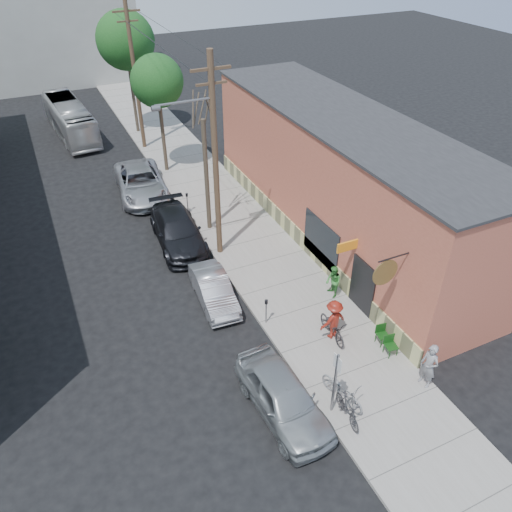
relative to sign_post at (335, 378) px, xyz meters
name	(u,v)px	position (x,y,z in m)	size (l,w,h in m)	color
ground	(217,339)	(-2.35, 5.21, -1.83)	(120.00, 120.00, 0.00)	black
sidewalk	(216,201)	(1.90, 16.21, -1.76)	(4.50, 58.00, 0.15)	gray
cafe_building	(340,179)	(6.64, 10.20, 1.47)	(6.60, 20.20, 6.61)	#B65943
end_cap_building	(35,18)	(-4.35, 47.21, 4.17)	(18.00, 8.00, 12.00)	#A0A19C
sign_post	(335,378)	(0.00, 0.00, 0.00)	(0.07, 0.45, 2.80)	slate
parking_meter_near	(266,308)	(-0.10, 5.10, -0.85)	(0.14, 0.14, 1.24)	slate
parking_meter_far	(187,200)	(-0.10, 15.51, -0.85)	(0.14, 0.14, 1.24)	slate
utility_pole_near	(214,157)	(0.04, 10.99, 3.58)	(3.57, 0.28, 10.00)	#503A28
utility_pole_far	(135,75)	(0.10, 26.19, 3.51)	(1.80, 0.28, 10.00)	#503A28
tree_bare	(206,177)	(0.45, 13.43, 1.42)	(0.24, 0.24, 6.21)	#44392C
tree_leafy_mid	(157,82)	(0.45, 21.65, 4.21)	(3.25, 3.25, 7.54)	#44392C
tree_leafy_far	(125,40)	(0.45, 29.53, 5.08)	(4.20, 4.20, 8.88)	#44392C
patio_chair_a	(383,335)	(3.66, 1.96, -1.24)	(0.50, 0.50, 0.88)	#114012
patio_chair_b	(391,346)	(3.59, 1.33, -1.24)	(0.50, 0.50, 0.88)	#114012
patron_grey	(429,366)	(3.82, -0.46, -0.72)	(0.70, 0.46, 1.92)	gray
patron_green	(333,282)	(3.45, 5.44, -0.89)	(0.77, 0.60, 1.59)	#358234
cyclist	(333,320)	(2.02, 3.18, -0.76)	(1.19, 0.68, 1.84)	maroon
cyclist_bike	(332,327)	(2.02, 3.18, -1.18)	(0.67, 1.92, 1.01)	black
parked_bike_a	(347,409)	(0.29, -0.51, -1.18)	(0.47, 1.66, 1.00)	black
parked_bike_b	(342,390)	(0.56, 0.22, -1.16)	(0.69, 1.99, 1.05)	slate
car_0	(283,397)	(-1.55, 0.77, -1.03)	(1.89, 4.71, 1.60)	#A0A5A8
car_1	(214,290)	(-1.55, 7.53, -1.17)	(1.39, 3.99, 1.32)	#A9A9B0
car_2	(178,231)	(-1.55, 12.80, -1.03)	(2.25, 5.54, 1.61)	black
car_3	(141,183)	(-1.92, 19.08, -1.00)	(2.77, 6.01, 1.67)	#ACADB4
bus	(70,119)	(-4.34, 31.13, -0.50)	(2.23, 9.54, 2.66)	silver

